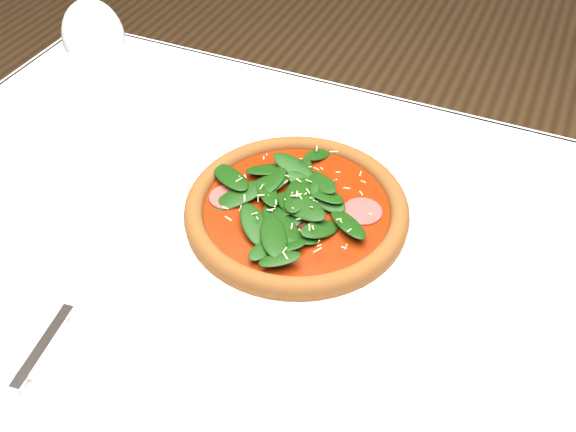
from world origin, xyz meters
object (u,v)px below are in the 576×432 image
at_px(plate, 296,217).
at_px(pizza, 297,206).
at_px(napkin, 45,349).
at_px(wine_glass, 95,42).

height_order(plate, pizza, pizza).
bearing_deg(pizza, napkin, -119.34).
bearing_deg(napkin, wine_glass, 114.83).
xyz_separation_m(wine_glass, napkin, (0.16, -0.35, -0.13)).
bearing_deg(plate, pizza, -90.00).
relative_size(pizza, napkin, 2.44).
bearing_deg(napkin, pizza, 60.66).
distance_m(pizza, napkin, 0.32).
bearing_deg(pizza, wine_glass, 167.44).
relative_size(pizza, wine_glass, 1.78).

